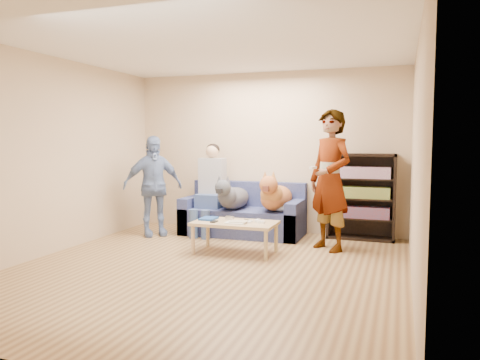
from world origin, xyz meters
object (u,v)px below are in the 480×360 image
at_px(person_standing_right, 330,180).
at_px(dog_tan, 275,196).
at_px(notebook_blue, 209,219).
at_px(bookshelf, 361,195).
at_px(camera_silver, 230,218).
at_px(dog_gray, 232,197).
at_px(sofa, 244,217).
at_px(person_standing_left, 153,186).
at_px(person_seated, 210,186).
at_px(coffee_table, 235,225).

xyz_separation_m(person_standing_right, dog_tan, (-0.89, 0.47, -0.31)).
distance_m(notebook_blue, bookshelf, 2.38).
distance_m(camera_silver, dog_gray, 0.92).
bearing_deg(sofa, dog_tan, -15.74).
bearing_deg(person_standing_left, dog_tan, -29.70).
distance_m(notebook_blue, camera_silver, 0.29).
relative_size(dog_gray, dog_tan, 1.05).
height_order(person_standing_right, camera_silver, person_standing_right).
relative_size(person_standing_left, person_seated, 1.07).
xyz_separation_m(camera_silver, dog_gray, (-0.28, 0.85, 0.18)).
xyz_separation_m(sofa, coffee_table, (0.29, -1.22, 0.09)).
xyz_separation_m(person_standing_right, notebook_blue, (-1.56, -0.54, -0.53)).
bearing_deg(notebook_blue, person_seated, 111.73).
bearing_deg(bookshelf, sofa, -172.60).
xyz_separation_m(camera_silver, dog_tan, (0.39, 0.94, 0.21)).
height_order(person_standing_left, sofa, person_standing_left).
bearing_deg(person_standing_right, coffee_table, -115.11).
bearing_deg(dog_tan, person_standing_left, -167.59).
height_order(person_standing_left, bookshelf, person_standing_left).
relative_size(person_standing_right, notebook_blue, 7.37).
height_order(person_standing_right, coffee_table, person_standing_right).
xyz_separation_m(person_standing_left, coffee_table, (1.60, -0.65, -0.41)).
distance_m(person_standing_left, sofa, 1.51).
height_order(person_standing_right, sofa, person_standing_right).
xyz_separation_m(camera_silver, bookshelf, (1.63, 1.33, 0.23)).
bearing_deg(camera_silver, person_standing_right, 20.27).
height_order(person_seated, dog_tan, person_seated).
xyz_separation_m(person_seated, coffee_table, (0.82, -1.09, -0.40)).
distance_m(person_seated, bookshelf, 2.35).
xyz_separation_m(sofa, dog_gray, (-0.11, -0.24, 0.35)).
distance_m(person_standing_left, coffee_table, 1.78).
relative_size(notebook_blue, dog_gray, 0.21).
height_order(notebook_blue, dog_tan, dog_tan).
xyz_separation_m(person_standing_right, bookshelf, (0.35, 0.86, -0.28)).
relative_size(camera_silver, dog_gray, 0.09).
bearing_deg(notebook_blue, dog_gray, 89.75).
bearing_deg(notebook_blue, person_standing_left, 153.47).
relative_size(person_standing_right, dog_gray, 1.55).
bearing_deg(camera_silver, person_seated, 125.59).
relative_size(notebook_blue, coffee_table, 0.24).
distance_m(dog_gray, coffee_table, 1.08).
bearing_deg(person_seated, bookshelf, 8.81).
distance_m(coffee_table, bookshelf, 2.12).
relative_size(person_seated, coffee_table, 1.34).
distance_m(person_standing_right, person_seated, 2.05).
bearing_deg(person_standing_right, person_standing_left, -143.32).
bearing_deg(notebook_blue, dog_tan, 56.55).
xyz_separation_m(coffee_table, bookshelf, (1.51, 1.45, 0.31)).
distance_m(person_seated, dog_tan, 1.09).
bearing_deg(person_standing_left, person_standing_right, -43.27).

